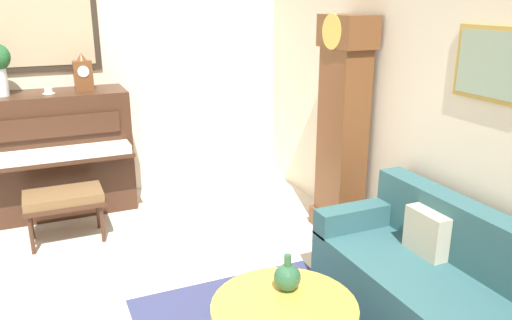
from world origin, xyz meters
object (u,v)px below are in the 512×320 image
object	(u,v)px
coffee_table	(284,309)
green_jug	(287,277)
mantel_clock	(83,74)
teacup	(49,91)
grandfather_clock	(342,134)
piano_bench	(64,200)
piano	(58,153)
couch	(443,290)

from	to	relation	value
coffee_table	green_jug	xyz separation A→B (m)	(-0.14, 0.09, 0.12)
coffee_table	green_jug	world-z (taller)	green_jug
mantel_clock	teacup	bearing A→B (deg)	-82.59
coffee_table	mantel_clock	world-z (taller)	mantel_clock
mantel_clock	teacup	size ratio (longest dim) A/B	3.28
grandfather_clock	mantel_clock	bearing A→B (deg)	-127.07
piano_bench	green_jug	size ratio (longest dim) A/B	2.92
piano	couch	distance (m)	3.88
teacup	green_jug	bearing A→B (deg)	22.13
couch	green_jug	world-z (taller)	couch
mantel_clock	piano	bearing A→B (deg)	-90.52
piano_bench	teacup	bearing A→B (deg)	179.71
couch	piano_bench	bearing A→B (deg)	-137.80
piano	coffee_table	world-z (taller)	piano
teacup	green_jug	distance (m)	3.20
piano	grandfather_clock	xyz separation A→B (m)	(1.57, 2.40, 0.33)
mantel_clock	green_jug	world-z (taller)	mantel_clock
mantel_clock	couch	bearing A→B (deg)	30.23
piano_bench	grandfather_clock	bearing A→B (deg)	71.52
mantel_clock	coffee_table	bearing A→B (deg)	13.55
coffee_table	piano_bench	bearing A→B (deg)	-154.83
couch	grandfather_clock	bearing A→B (deg)	172.43
piano_bench	green_jug	world-z (taller)	green_jug
grandfather_clock	mantel_clock	world-z (taller)	grandfather_clock
piano_bench	grandfather_clock	xyz separation A→B (m)	(0.81, 2.42, 0.56)
piano	grandfather_clock	distance (m)	2.89
piano	green_jug	world-z (taller)	piano
piano	grandfather_clock	world-z (taller)	grandfather_clock
piano_bench	mantel_clock	distance (m)	1.32
teacup	grandfather_clock	bearing A→B (deg)	57.79
grandfather_clock	couch	world-z (taller)	grandfather_clock
piano_bench	couch	distance (m)	3.28
grandfather_clock	teacup	size ratio (longest dim) A/B	17.50
couch	piano	bearing A→B (deg)	-145.64
coffee_table	grandfather_clock	bearing A→B (deg)	138.34
green_jug	coffee_table	bearing A→B (deg)	-32.11
teacup	piano	bearing A→B (deg)	159.37
piano_bench	teacup	world-z (taller)	teacup
grandfather_clock	piano	bearing A→B (deg)	-123.20
green_jug	piano	bearing A→B (deg)	-158.50
grandfather_clock	mantel_clock	distance (m)	2.64
piano	teacup	xyz separation A→B (m)	(0.05, -0.02, 0.65)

